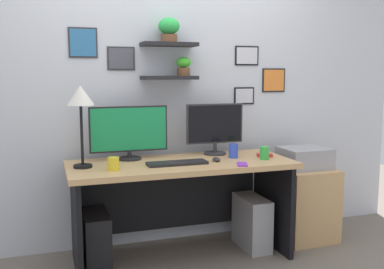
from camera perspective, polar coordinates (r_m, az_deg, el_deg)
name	(u,v)px	position (r m, az deg, el deg)	size (l,w,h in m)	color
ground_plane	(182,258)	(3.57, -1.31, -15.37)	(8.00, 8.00, 0.00)	#70665B
back_wall_assembly	(166,79)	(3.71, -3.36, 7.04)	(4.40, 0.24, 2.70)	silver
desk	(179,187)	(3.45, -1.62, -6.71)	(1.67, 0.68, 0.75)	tan
monitor_left	(129,132)	(3.44, -8.03, 0.37)	(0.60, 0.18, 0.41)	black
monitor_right	(215,127)	(3.63, 2.92, 0.94)	(0.48, 0.18, 0.41)	#2D2D33
keyboard	(177,163)	(3.25, -1.91, -3.65)	(0.44, 0.14, 0.02)	black
computer_mouse	(216,159)	(3.37, 3.11, -3.18)	(0.06, 0.09, 0.03)	#2D2D33
desk_lamp	(81,101)	(3.18, -13.98, 4.16)	(0.19, 0.19, 0.58)	black
cell_phone	(242,164)	(3.25, 6.40, -3.78)	(0.07, 0.14, 0.01)	purple
coffee_mug	(113,164)	(3.10, -9.98, -3.68)	(0.08, 0.08, 0.09)	yellow
pen_cup	(264,153)	(3.48, 9.18, -2.33)	(0.07, 0.07, 0.10)	green
scissors_tray	(264,155)	(3.60, 9.20, -2.59)	(0.12, 0.08, 0.02)	red
water_cup	(233,151)	(3.50, 5.28, -2.10)	(0.07, 0.07, 0.11)	blue
drawer_cabinet	(303,203)	(3.99, 13.92, -8.40)	(0.44, 0.50, 0.61)	tan
printer	(304,158)	(3.91, 14.11, -2.88)	(0.38, 0.34, 0.17)	#9E9EA3
computer_tower_left	(96,239)	(3.45, -12.08, -12.88)	(0.18, 0.40, 0.39)	black
computer_tower_right	(252,222)	(3.73, 7.60, -11.00)	(0.18, 0.40, 0.42)	#99999E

